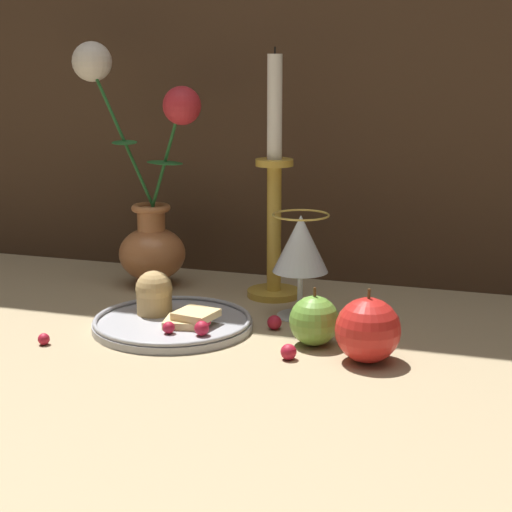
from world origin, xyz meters
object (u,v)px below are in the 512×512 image
(candlestick, at_px, (274,204))
(apple_near_glass, at_px, (368,330))
(wine_glass, at_px, (301,247))
(apple_beside_vase, at_px, (314,321))
(vase, at_px, (147,202))
(plate_with_pastries, at_px, (170,316))

(candlestick, xyz_separation_m, apple_near_glass, (0.19, -0.24, -0.10))
(wine_glass, distance_m, apple_near_glass, 0.21)
(wine_glass, height_order, apple_beside_vase, wine_glass)
(vase, distance_m, apple_beside_vase, 0.39)
(candlestick, relative_size, apple_near_glass, 4.06)
(candlestick, bearing_deg, apple_near_glass, -51.36)
(vase, bearing_deg, apple_beside_vase, -31.59)
(wine_glass, bearing_deg, apple_near_glass, -50.34)
(vase, bearing_deg, wine_glass, -17.68)
(vase, relative_size, candlestick, 1.02)
(vase, xyz_separation_m, apple_near_glass, (0.40, -0.24, -0.10))
(wine_glass, bearing_deg, vase, 162.32)
(candlestick, bearing_deg, vase, 179.70)
(vase, height_order, candlestick, vase)
(wine_glass, xyz_separation_m, apple_beside_vase, (0.05, -0.11, -0.07))
(apple_beside_vase, bearing_deg, plate_with_pastries, 177.46)
(apple_near_glass, bearing_deg, plate_with_pastries, 170.22)
(plate_with_pastries, distance_m, wine_glass, 0.21)
(wine_glass, relative_size, apple_beside_vase, 1.94)
(vase, xyz_separation_m, wine_glass, (0.28, -0.09, -0.03))
(vase, distance_m, apple_near_glass, 0.48)
(candlestick, height_order, apple_near_glass, candlestick)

